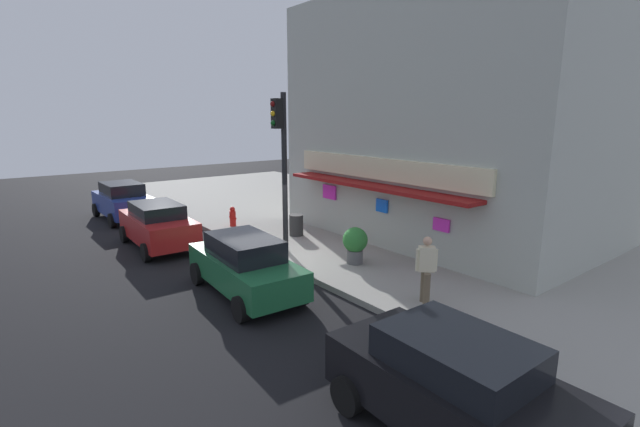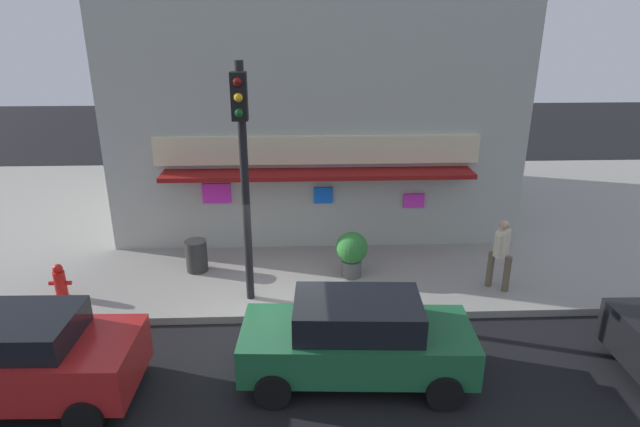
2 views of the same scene
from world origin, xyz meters
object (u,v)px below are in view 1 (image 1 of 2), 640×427
parked_car_blue (123,201)px  parked_car_green (245,265)px  fire_hydrant (233,217)px  trash_can (296,225)px  traffic_light (282,152)px  parked_car_red (158,225)px  parked_car_black (455,386)px  pedestrian (426,268)px  potted_plant_by_doorway (355,243)px

parked_car_blue → parked_car_green: parked_car_blue is taller
parked_car_blue → parked_car_green: size_ratio=0.96×
fire_hydrant → trash_can: size_ratio=1.02×
traffic_light → trash_can: bearing=133.2°
parked_car_red → parked_car_black: bearing=0.7°
trash_can → pedestrian: (7.35, -1.26, 0.54)m
parked_car_green → parked_car_red: size_ratio=1.01×
pedestrian → parked_car_green: pedestrian is taller
traffic_light → pedestrian: 6.37m
potted_plant_by_doorway → parked_car_red: bearing=-146.2°
trash_can → parked_car_black: bearing=-23.0°
trash_can → parked_car_red: parked_car_red is taller
potted_plant_by_doorway → parked_car_black: bearing=-31.3°
potted_plant_by_doorway → parked_car_black: (6.56, -3.99, 0.01)m
parked_car_green → pedestrian: bearing=38.7°
potted_plant_by_doorway → parked_car_green: 3.77m
potted_plant_by_doorway → parked_car_blue: parked_car_blue is taller
pedestrian → parked_car_black: 4.48m
trash_can → potted_plant_by_doorway: (3.92, -0.47, 0.26)m
potted_plant_by_doorway → parked_car_blue: (-11.83, -3.90, 0.04)m
potted_plant_by_doorway → pedestrian: bearing=-13.0°
traffic_light → parked_car_red: (-3.75, -3.02, -2.72)m
trash_can → parked_car_black: (10.48, -4.45, 0.27)m
trash_can → parked_car_black: 11.39m
pedestrian → traffic_light: bearing=-176.9°
parked_car_red → pedestrian: bearing=19.2°
fire_hydrant → potted_plant_by_doorway: (6.83, 0.79, 0.27)m
traffic_light → parked_car_red: size_ratio=1.27×
fire_hydrant → parked_car_red: (0.64, -3.34, 0.28)m
trash_can → parked_car_black: parked_car_black is taller
fire_hydrant → trash_can: fire_hydrant is taller
pedestrian → potted_plant_by_doorway: size_ratio=1.50×
potted_plant_by_doorway → traffic_light: bearing=-155.5°
traffic_light → parked_car_black: bearing=-17.7°
pedestrian → parked_car_blue: bearing=-168.5°
parked_car_blue → parked_car_red: parked_car_blue is taller
trash_can → parked_car_red: (-2.27, -4.60, 0.27)m
fire_hydrant → pedestrian: bearing=0.0°
traffic_light → parked_car_green: traffic_light is taller
parked_car_blue → parked_car_green: bearing=0.7°
pedestrian → parked_car_green: bearing=-141.3°
pedestrian → parked_car_blue: pedestrian is taller
fire_hydrant → parked_car_red: size_ratio=0.20×
traffic_light → parked_car_black: (9.00, -2.87, -2.73)m
traffic_light → parked_car_red: 5.53m
parked_car_red → parked_car_green: bearing=3.7°
fire_hydrant → potted_plant_by_doorway: potted_plant_by_doorway is taller
potted_plant_by_doorway → parked_car_green: bearing=-94.1°
traffic_light → trash_can: (-1.48, 1.58, -3.00)m
pedestrian → potted_plant_by_doorway: 3.53m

